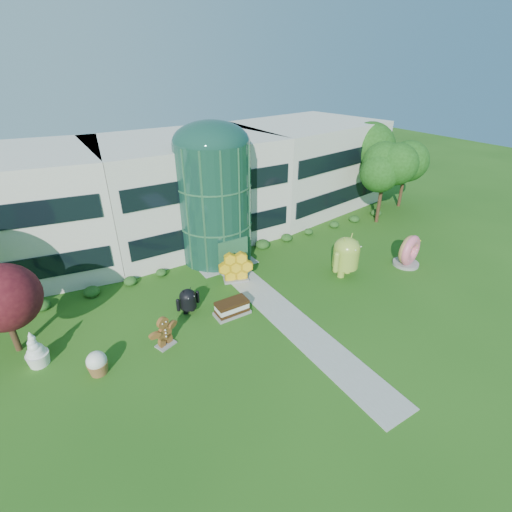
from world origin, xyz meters
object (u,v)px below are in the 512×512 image
android_green (346,253)px  donut (408,250)px  gingerbread (164,331)px  android_black (188,299)px

android_green → donut: bearing=-31.1°
gingerbread → android_black: bearing=23.2°
android_black → donut: size_ratio=0.76×
donut → gingerbread: 20.74m
android_green → android_black: size_ratio=1.83×
android_black → donut: donut is taller
android_green → donut: size_ratio=1.38×
android_black → donut: (18.19, -3.51, 0.33)m
android_black → gingerbread: (-2.52, -2.39, -0.00)m
android_green → donut: (5.56, -1.61, -0.53)m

